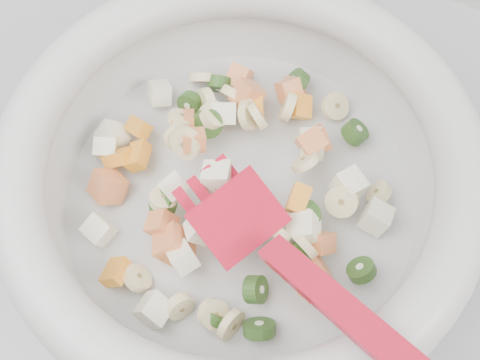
% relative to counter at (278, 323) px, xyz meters
% --- Properties ---
extents(counter, '(2.00, 0.60, 0.90)m').
position_rel_counter_xyz_m(counter, '(0.00, 0.00, 0.00)').
color(counter, '#A0A0A5').
rests_on(counter, ground).
extents(mixing_bowl, '(0.42, 0.38, 0.15)m').
position_rel_counter_xyz_m(mixing_bowl, '(-0.05, -0.03, 0.51)').
color(mixing_bowl, beige).
rests_on(mixing_bowl, counter).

